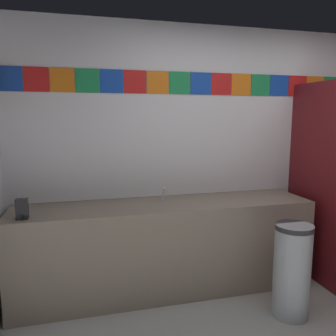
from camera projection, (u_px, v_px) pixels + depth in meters
The scene contains 5 objects.
wall_back at pixel (237, 152), 3.58m from camera, with size 4.57×0.09×2.51m.
vanity_counter at pixel (166, 246), 3.16m from camera, with size 2.74×0.60×0.84m.
faucet_center at pixel (163, 196), 3.18m from camera, with size 0.04×0.10×0.14m.
soap_dispenser at pixel (22, 209), 2.62m from camera, with size 0.09×0.09×0.16m.
trash_bin at pixel (292, 271), 2.74m from camera, with size 0.30×0.30×0.78m.
Camera 1 is at (-1.60, -1.60, 1.63)m, focal length 36.08 mm.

